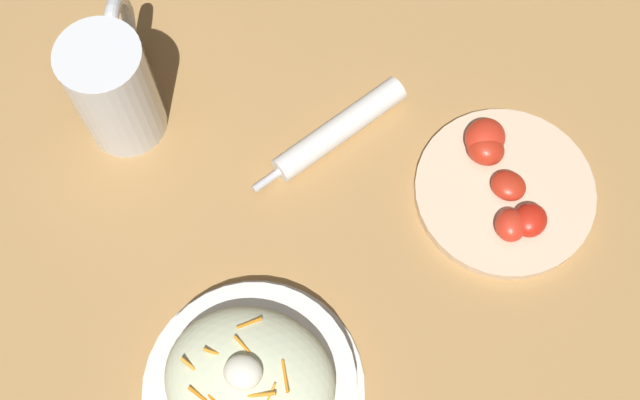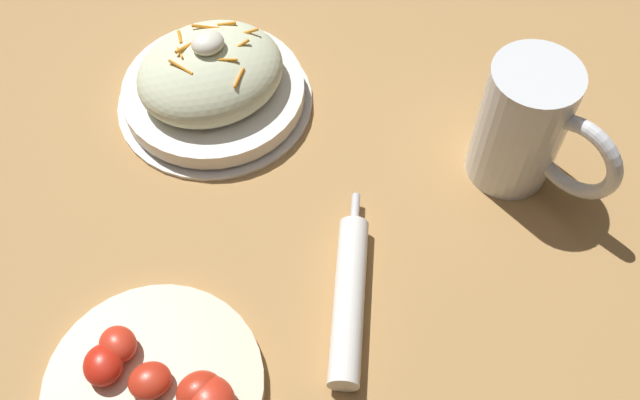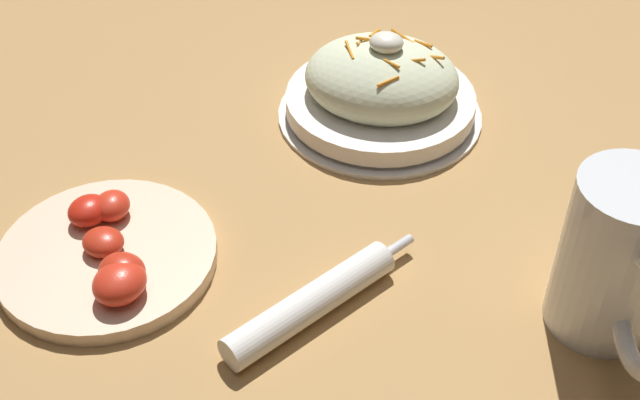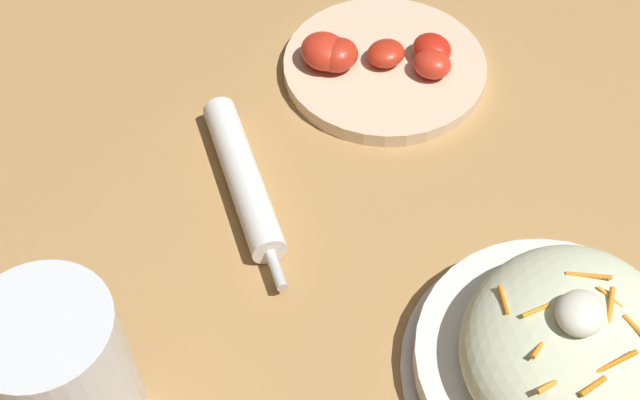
% 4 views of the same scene
% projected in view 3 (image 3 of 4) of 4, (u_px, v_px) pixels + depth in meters
% --- Properties ---
extents(ground_plane, '(1.43, 1.43, 0.00)m').
position_uv_depth(ground_plane, '(346.00, 142.00, 0.92)').
color(ground_plane, '#B2844C').
extents(salad_plate, '(0.23, 0.23, 0.11)m').
position_uv_depth(salad_plate, '(381.00, 90.00, 0.94)').
color(salad_plate, white).
rests_on(salad_plate, ground_plane).
extents(beer_mug, '(0.09, 0.16, 0.15)m').
position_uv_depth(beer_mug, '(615.00, 267.00, 0.68)').
color(beer_mug, white).
rests_on(beer_mug, ground_plane).
extents(napkin_roll, '(0.14, 0.18, 0.03)m').
position_uv_depth(napkin_roll, '(312.00, 302.00, 0.73)').
color(napkin_roll, white).
rests_on(napkin_roll, ground_plane).
extents(tomato_plate, '(0.20, 0.20, 0.05)m').
position_uv_depth(tomato_plate, '(108.00, 254.00, 0.77)').
color(tomato_plate, beige).
rests_on(tomato_plate, ground_plane).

